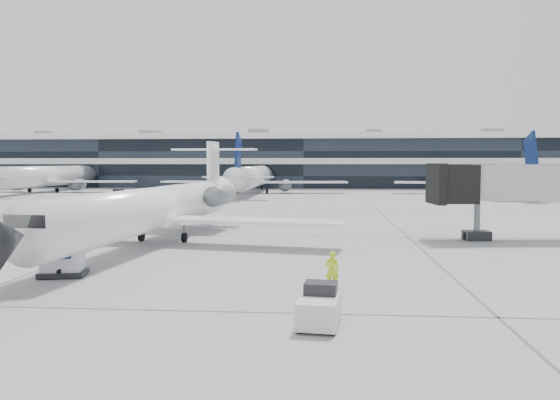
# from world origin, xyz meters

# --- Properties ---
(ground) EXTENTS (220.00, 220.00, 0.00)m
(ground) POSITION_xyz_m (0.00, 0.00, 0.00)
(ground) COLOR gray
(ground) RESTS_ON ground
(terminal) EXTENTS (170.00, 22.00, 10.00)m
(terminal) POSITION_xyz_m (0.00, 82.00, 5.00)
(terminal) COLOR black
(terminal) RESTS_ON ground
(bg_jet_left) EXTENTS (32.00, 40.00, 9.60)m
(bg_jet_left) POSITION_xyz_m (-45.00, 55.00, 0.00)
(bg_jet_left) COLOR white
(bg_jet_left) RESTS_ON ground
(bg_jet_center) EXTENTS (32.00, 40.00, 9.60)m
(bg_jet_center) POSITION_xyz_m (-8.00, 55.00, 0.00)
(bg_jet_center) COLOR white
(bg_jet_center) RESTS_ON ground
(bg_jet_right) EXTENTS (32.00, 40.00, 9.60)m
(bg_jet_right) POSITION_xyz_m (32.00, 55.00, 0.00)
(bg_jet_right) COLOR white
(bg_jet_right) RESTS_ON ground
(regional_jet) EXTENTS (24.55, 30.65, 7.07)m
(regional_jet) POSITION_xyz_m (-6.83, -4.57, 2.42)
(regional_jet) COLOR white
(regional_jet) RESTS_ON ground
(ramp_worker) EXTENTS (0.60, 0.40, 1.62)m
(ramp_worker) POSITION_xyz_m (4.37, -16.23, 0.81)
(ramp_worker) COLOR #BFE418
(ramp_worker) RESTS_ON ground
(baggage_tug) EXTENTS (1.49, 2.25, 1.35)m
(baggage_tug) POSITION_xyz_m (3.88, -21.39, 0.61)
(baggage_tug) COLOR silver
(baggage_tug) RESTS_ON ground
(cargo_uld) EXTENTS (2.32, 1.91, 1.67)m
(cargo_uld) POSITION_xyz_m (-8.09, -14.63, 0.84)
(cargo_uld) COLOR black
(cargo_uld) RESTS_ON ground
(traffic_cone) EXTENTS (0.51, 0.51, 0.64)m
(traffic_cone) POSITION_xyz_m (-7.75, 16.59, 0.30)
(traffic_cone) COLOR orange
(traffic_cone) RESTS_ON ground
(far_tug) EXTENTS (2.21, 2.84, 1.59)m
(far_tug) POSITION_xyz_m (-24.61, 34.45, 0.71)
(far_tug) COLOR black
(far_tug) RESTS_ON ground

